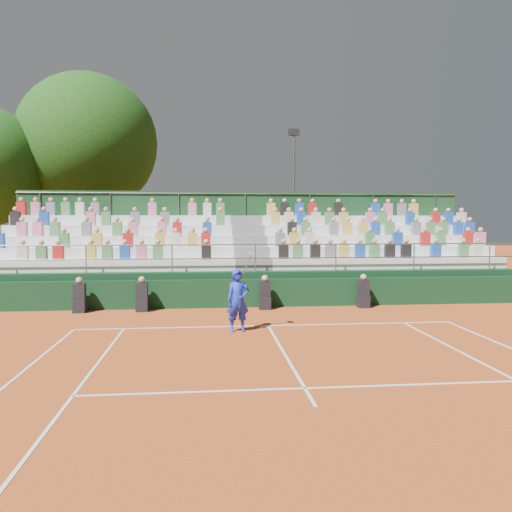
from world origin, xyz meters
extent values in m
plane|color=#B54C1E|center=(0.00, 0.00, 0.00)|extent=(90.00, 90.00, 0.00)
cube|color=white|center=(0.00, 0.00, 0.01)|extent=(11.00, 0.06, 0.01)
cube|color=white|center=(0.00, -3.20, 0.01)|extent=(0.06, 6.40, 0.01)
cube|color=white|center=(0.00, -5.49, 0.01)|extent=(8.22, 0.06, 0.01)
cube|color=black|center=(0.00, 3.20, 0.50)|extent=(20.00, 0.15, 1.00)
cube|color=black|center=(-6.00, 2.75, 0.22)|extent=(0.40, 0.40, 0.44)
cube|color=black|center=(-6.00, 2.75, 0.70)|extent=(0.38, 0.25, 0.55)
sphere|color=tan|center=(-6.00, 2.75, 1.08)|extent=(0.22, 0.22, 0.22)
cube|color=black|center=(-3.95, 2.75, 0.22)|extent=(0.40, 0.40, 0.44)
cube|color=black|center=(-3.95, 2.75, 0.70)|extent=(0.38, 0.25, 0.55)
sphere|color=tan|center=(-3.95, 2.75, 1.08)|extent=(0.22, 0.22, 0.22)
cube|color=black|center=(0.23, 2.75, 0.22)|extent=(0.40, 0.40, 0.44)
cube|color=black|center=(0.23, 2.75, 0.70)|extent=(0.38, 0.25, 0.55)
sphere|color=tan|center=(0.23, 2.75, 1.08)|extent=(0.22, 0.22, 0.22)
cube|color=black|center=(3.74, 2.75, 0.22)|extent=(0.40, 0.40, 0.44)
cube|color=black|center=(3.74, 2.75, 0.70)|extent=(0.38, 0.25, 0.55)
sphere|color=tan|center=(3.74, 2.75, 1.08)|extent=(0.22, 0.22, 0.22)
cube|color=black|center=(0.00, 6.30, 0.60)|extent=(20.00, 5.20, 1.20)
cube|color=silver|center=(-5.35, 4.62, 1.41)|extent=(9.30, 0.85, 0.42)
cube|color=silver|center=(5.35, 4.62, 1.41)|extent=(9.30, 0.85, 0.42)
cube|color=slate|center=(0.00, 4.62, 1.41)|extent=(1.40, 0.85, 0.42)
cube|color=silver|center=(-5.35, 5.47, 1.83)|extent=(9.30, 0.85, 0.42)
cube|color=silver|center=(5.35, 5.47, 1.83)|extent=(9.30, 0.85, 0.42)
cube|color=slate|center=(0.00, 5.47, 1.83)|extent=(1.40, 0.85, 0.42)
cube|color=silver|center=(-5.35, 6.33, 2.25)|extent=(9.30, 0.85, 0.42)
cube|color=silver|center=(5.35, 6.33, 2.25)|extent=(9.30, 0.85, 0.42)
cube|color=slate|center=(0.00, 6.33, 2.25)|extent=(1.40, 0.85, 0.42)
cube|color=silver|center=(-5.35, 7.17, 2.67)|extent=(9.30, 0.85, 0.42)
cube|color=silver|center=(5.35, 7.17, 2.67)|extent=(9.30, 0.85, 0.42)
cube|color=slate|center=(0.00, 7.17, 2.67)|extent=(1.40, 0.85, 0.42)
cube|color=silver|center=(-5.35, 8.03, 3.09)|extent=(9.30, 0.85, 0.42)
cube|color=silver|center=(5.35, 8.03, 3.09)|extent=(9.30, 0.85, 0.42)
cube|color=slate|center=(0.00, 8.03, 3.09)|extent=(1.40, 0.85, 0.42)
cube|color=#173D1F|center=(0.00, 8.55, 2.20)|extent=(20.00, 0.12, 4.40)
cylinder|color=gray|center=(0.00, 3.75, 2.20)|extent=(20.00, 0.05, 0.05)
cylinder|color=gray|center=(0.00, 8.45, 4.30)|extent=(20.00, 0.05, 0.05)
cube|color=silver|center=(-8.38, 4.47, 1.90)|extent=(0.36, 0.24, 0.56)
cube|color=#4C8C4C|center=(-7.73, 4.47, 1.90)|extent=(0.36, 0.24, 0.56)
cube|color=red|center=(-7.14, 4.47, 1.90)|extent=(0.36, 0.24, 0.56)
cube|color=gold|center=(-5.99, 4.47, 1.90)|extent=(0.36, 0.24, 0.56)
cube|color=#4C8C4C|center=(-5.40, 4.47, 1.90)|extent=(0.36, 0.24, 0.56)
cube|color=#1E4CB2|center=(-4.77, 4.47, 1.90)|extent=(0.36, 0.24, 0.56)
cube|color=pink|center=(-4.16, 4.47, 1.90)|extent=(0.36, 0.24, 0.56)
cube|color=#4C8C4C|center=(-3.56, 4.47, 1.90)|extent=(0.36, 0.24, 0.56)
cube|color=black|center=(-1.78, 4.47, 1.90)|extent=(0.36, 0.24, 0.56)
cube|color=#4C8C4C|center=(-7.16, 5.32, 2.32)|extent=(0.36, 0.24, 0.56)
cube|color=gold|center=(-5.94, 5.32, 2.32)|extent=(0.36, 0.24, 0.56)
cube|color=red|center=(-4.78, 5.32, 2.32)|extent=(0.36, 0.24, 0.56)
cube|color=gold|center=(-3.55, 5.32, 2.32)|extent=(0.36, 0.24, 0.56)
cube|color=silver|center=(-2.95, 5.32, 2.32)|extent=(0.36, 0.24, 0.56)
cube|color=gold|center=(-2.30, 5.32, 2.32)|extent=(0.36, 0.24, 0.56)
cube|color=red|center=(-1.79, 5.32, 2.32)|extent=(0.36, 0.24, 0.56)
cube|color=pink|center=(-8.97, 6.17, 2.74)|extent=(0.36, 0.24, 0.56)
cube|color=pink|center=(-8.38, 6.17, 2.74)|extent=(0.36, 0.24, 0.56)
cube|color=#4C8C4C|center=(-7.73, 6.17, 2.74)|extent=(0.36, 0.24, 0.56)
cube|color=slate|center=(-6.52, 6.17, 2.74)|extent=(0.36, 0.24, 0.56)
cube|color=#4C8C4C|center=(-5.32, 6.17, 2.74)|extent=(0.36, 0.24, 0.56)
cube|color=pink|center=(-4.70, 6.17, 2.74)|extent=(0.36, 0.24, 0.56)
cube|color=pink|center=(-3.55, 6.17, 2.74)|extent=(0.36, 0.24, 0.56)
cube|color=red|center=(-2.94, 6.17, 2.74)|extent=(0.36, 0.24, 0.56)
cube|color=#1E4CB2|center=(-1.73, 6.17, 2.74)|extent=(0.36, 0.24, 0.56)
cube|color=black|center=(-9.53, 7.02, 3.16)|extent=(0.36, 0.24, 0.56)
cube|color=#1E4CB2|center=(-8.40, 7.02, 3.16)|extent=(0.36, 0.24, 0.56)
cube|color=pink|center=(-6.53, 7.02, 3.16)|extent=(0.36, 0.24, 0.56)
cube|color=#4C8C4C|center=(-5.91, 7.02, 3.16)|extent=(0.36, 0.24, 0.56)
cube|color=slate|center=(-4.73, 7.02, 3.16)|extent=(0.36, 0.24, 0.56)
cube|color=slate|center=(-3.50, 7.02, 3.16)|extent=(0.36, 0.24, 0.56)
cube|color=#4C8C4C|center=(-1.17, 7.02, 3.16)|extent=(0.36, 0.24, 0.56)
cube|color=red|center=(-9.58, 7.88, 3.58)|extent=(0.36, 0.24, 0.56)
cube|color=pink|center=(-8.99, 7.88, 3.58)|extent=(0.36, 0.24, 0.56)
cube|color=slate|center=(-8.36, 7.88, 3.58)|extent=(0.36, 0.24, 0.56)
cube|color=#4C8C4C|center=(-7.75, 7.88, 3.58)|extent=(0.36, 0.24, 0.56)
cube|color=silver|center=(-7.16, 7.88, 3.58)|extent=(0.36, 0.24, 0.56)
cube|color=slate|center=(-6.52, 7.88, 3.58)|extent=(0.36, 0.24, 0.56)
cube|color=pink|center=(-4.10, 7.88, 3.58)|extent=(0.36, 0.24, 0.56)
cube|color=pink|center=(-2.38, 7.88, 3.58)|extent=(0.36, 0.24, 0.56)
cube|color=silver|center=(-1.73, 7.88, 3.58)|extent=(0.36, 0.24, 0.56)
cube|color=#4C8C4C|center=(-1.15, 7.88, 3.58)|extent=(0.36, 0.24, 0.56)
cube|color=black|center=(1.15, 4.47, 1.90)|extent=(0.36, 0.24, 0.56)
cube|color=#4C8C4C|center=(1.71, 4.47, 1.90)|extent=(0.36, 0.24, 0.56)
cube|color=black|center=(2.38, 4.47, 1.90)|extent=(0.36, 0.24, 0.56)
cube|color=slate|center=(2.96, 4.47, 1.90)|extent=(0.36, 0.24, 0.56)
cube|color=gold|center=(3.51, 4.47, 1.90)|extent=(0.36, 0.24, 0.56)
cube|color=#1E4CB2|center=(4.14, 4.47, 1.90)|extent=(0.36, 0.24, 0.56)
cube|color=#4C8C4C|center=(4.72, 4.47, 1.90)|extent=(0.36, 0.24, 0.56)
cube|color=black|center=(5.33, 4.47, 1.90)|extent=(0.36, 0.24, 0.56)
cube|color=black|center=(5.99, 4.47, 1.90)|extent=(0.36, 0.24, 0.56)
cube|color=#1E4CB2|center=(7.19, 4.47, 1.90)|extent=(0.36, 0.24, 0.56)
cube|color=#4C8C4C|center=(8.33, 4.47, 1.90)|extent=(0.36, 0.24, 0.56)
cube|color=silver|center=(8.92, 4.47, 1.90)|extent=(0.36, 0.24, 0.56)
cube|color=slate|center=(1.14, 5.32, 2.32)|extent=(0.36, 0.24, 0.56)
cube|color=gold|center=(1.72, 5.32, 2.32)|extent=(0.36, 0.24, 0.56)
cube|color=silver|center=(2.34, 5.32, 2.32)|extent=(0.36, 0.24, 0.56)
cube|color=#4C8C4C|center=(4.80, 5.32, 2.32)|extent=(0.36, 0.24, 0.56)
cube|color=#1E4CB2|center=(5.97, 5.32, 2.32)|extent=(0.36, 0.24, 0.56)
cube|color=red|center=(7.14, 5.32, 2.32)|extent=(0.36, 0.24, 0.56)
cube|color=#4C8C4C|center=(7.79, 5.32, 2.32)|extent=(0.36, 0.24, 0.56)
cube|color=red|center=(8.98, 5.32, 2.32)|extent=(0.36, 0.24, 0.56)
cube|color=pink|center=(9.52, 5.32, 2.32)|extent=(0.36, 0.24, 0.56)
cube|color=black|center=(1.77, 6.17, 2.74)|extent=(0.36, 0.24, 0.56)
cube|color=#4C8C4C|center=(2.34, 6.17, 2.74)|extent=(0.36, 0.24, 0.56)
cube|color=slate|center=(3.54, 6.17, 2.74)|extent=(0.36, 0.24, 0.56)
cube|color=gold|center=(4.12, 6.17, 2.74)|extent=(0.36, 0.24, 0.56)
cube|color=gold|center=(4.78, 6.17, 2.74)|extent=(0.36, 0.24, 0.56)
cube|color=#1E4CB2|center=(5.33, 6.17, 2.74)|extent=(0.36, 0.24, 0.56)
cube|color=#4C8C4C|center=(5.95, 6.17, 2.74)|extent=(0.36, 0.24, 0.56)
cube|color=slate|center=(7.11, 6.17, 2.74)|extent=(0.36, 0.24, 0.56)
cube|color=#4C8C4C|center=(7.75, 6.17, 2.74)|extent=(0.36, 0.24, 0.56)
cube|color=#4C8C4C|center=(8.32, 6.17, 2.74)|extent=(0.36, 0.24, 0.56)
cube|color=#1E4CB2|center=(9.00, 6.17, 2.74)|extent=(0.36, 0.24, 0.56)
cube|color=#1E4CB2|center=(9.51, 6.17, 2.74)|extent=(0.36, 0.24, 0.56)
cube|color=gold|center=(1.19, 7.02, 3.16)|extent=(0.36, 0.24, 0.56)
cube|color=silver|center=(1.78, 7.02, 3.16)|extent=(0.36, 0.24, 0.56)
cube|color=#1E4CB2|center=(2.32, 7.02, 3.16)|extent=(0.36, 0.24, 0.56)
cube|color=silver|center=(2.96, 7.02, 3.16)|extent=(0.36, 0.24, 0.56)
cube|color=#4C8C4C|center=(3.56, 7.02, 3.16)|extent=(0.36, 0.24, 0.56)
cube|color=gold|center=(4.19, 7.02, 3.16)|extent=(0.36, 0.24, 0.56)
cube|color=pink|center=(5.38, 7.02, 3.16)|extent=(0.36, 0.24, 0.56)
cube|color=#4C8C4C|center=(5.95, 7.02, 3.16)|extent=(0.36, 0.24, 0.56)
cube|color=#1E4CB2|center=(7.20, 7.02, 3.16)|extent=(0.36, 0.24, 0.56)
cube|color=red|center=(8.37, 7.02, 3.16)|extent=(0.36, 0.24, 0.56)
cube|color=#1E4CB2|center=(8.96, 7.02, 3.16)|extent=(0.36, 0.24, 0.56)
cube|color=silver|center=(9.57, 7.02, 3.16)|extent=(0.36, 0.24, 0.56)
cube|color=gold|center=(1.11, 7.88, 3.58)|extent=(0.36, 0.24, 0.56)
cube|color=black|center=(1.72, 7.88, 3.58)|extent=(0.36, 0.24, 0.56)
cube|color=#1E4CB2|center=(2.39, 7.88, 3.58)|extent=(0.36, 0.24, 0.56)
cube|color=red|center=(2.99, 7.88, 3.58)|extent=(0.36, 0.24, 0.56)
cube|color=black|center=(4.18, 7.88, 3.58)|extent=(0.36, 0.24, 0.56)
cube|color=#1E4CB2|center=(5.91, 7.88, 3.58)|extent=(0.36, 0.24, 0.56)
cube|color=pink|center=(6.50, 7.88, 3.58)|extent=(0.36, 0.24, 0.56)
cube|color=slate|center=(7.15, 7.88, 3.58)|extent=(0.36, 0.24, 0.56)
cube|color=gold|center=(7.71, 7.88, 3.58)|extent=(0.36, 0.24, 0.56)
imported|color=#192DBF|center=(-0.91, -0.66, 0.86)|extent=(0.68, 0.50, 1.72)
cylinder|color=gray|center=(-0.66, -0.66, 1.85)|extent=(0.26, 0.03, 0.51)
cylinder|color=#E5D866|center=(-0.51, -0.66, 2.15)|extent=(0.26, 0.28, 0.14)
cylinder|color=#3D2916|center=(-8.39, 14.94, 2.15)|extent=(0.50, 0.50, 4.31)
sphere|color=#153B10|center=(-8.39, 14.94, 7.41)|extent=(7.76, 7.76, 7.76)
cylinder|color=gray|center=(3.10, 13.42, 3.90)|extent=(0.16, 0.16, 7.80)
cube|color=black|center=(3.10, 13.42, 7.98)|extent=(0.60, 0.25, 0.35)
camera|label=1|loc=(-1.77, -14.26, 3.05)|focal=35.00mm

